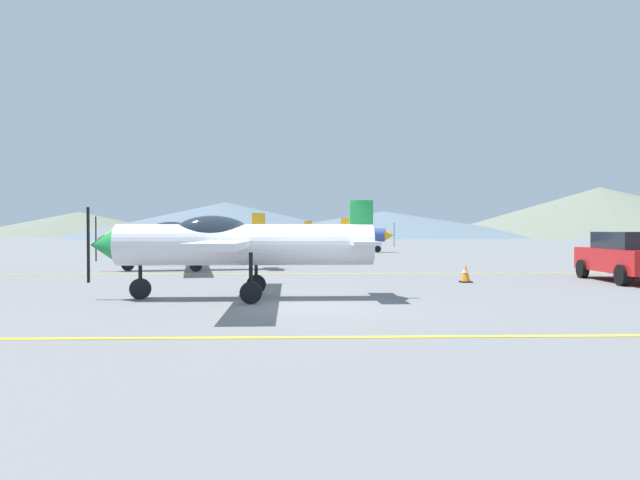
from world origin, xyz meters
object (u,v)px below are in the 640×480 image
at_px(airplane_near, 235,243).
at_px(airplane_far, 294,236).
at_px(airplane_back, 348,234).
at_px(car_sedan, 630,256).
at_px(traffic_cone_front, 466,273).
at_px(airplane_mid, 185,238).

relative_size(airplane_near, airplane_far, 1.00).
distance_m(airplane_near, airplane_back, 29.95).
distance_m(airplane_near, car_sedan, 12.92).
distance_m(car_sedan, traffic_cone_front, 5.38).
relative_size(airplane_far, traffic_cone_front, 13.55).
bearing_deg(airplane_back, airplane_far, -112.36).
bearing_deg(airplane_mid, airplane_near, -71.90).
bearing_deg(airplane_far, traffic_cone_front, -70.09).
height_order(airplane_back, car_sedan, airplane_back).
xyz_separation_m(airplane_mid, car_sedan, (15.51, -5.89, -0.51)).
bearing_deg(traffic_cone_front, airplane_back, 94.08).
relative_size(airplane_mid, car_sedan, 1.82).
distance_m(airplane_mid, traffic_cone_front, 11.80).
xyz_separation_m(airplane_near, car_sedan, (12.21, 4.21, -0.51)).
xyz_separation_m(airplane_far, car_sedan, (11.08, -15.78, -0.51)).
xyz_separation_m(airplane_mid, traffic_cone_front, (10.15, -5.91, -1.07)).
bearing_deg(car_sedan, airplane_far, 125.06).
height_order(car_sedan, traffic_cone_front, car_sedan).
bearing_deg(car_sedan, airplane_near, -160.96).
bearing_deg(airplane_back, airplane_near, -99.70).
height_order(airplane_mid, airplane_far, same).
xyz_separation_m(airplane_mid, airplane_far, (4.43, 9.90, 0.00)).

